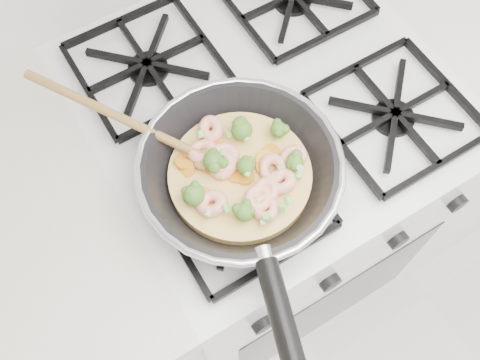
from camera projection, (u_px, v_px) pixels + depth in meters
stove at (260, 200)px, 1.35m from camera, size 0.60×0.60×0.92m
skillet at (240, 174)px, 0.82m from camera, size 0.36×0.60×0.10m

